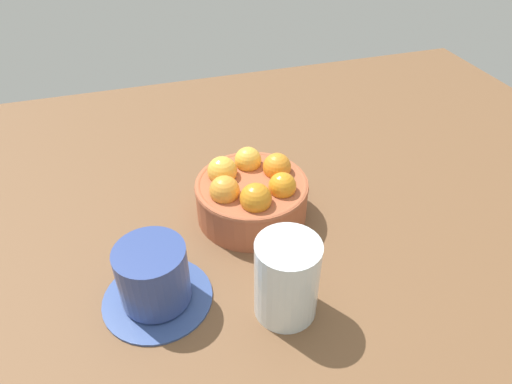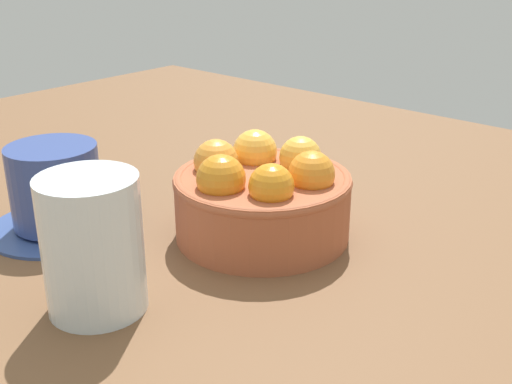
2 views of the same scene
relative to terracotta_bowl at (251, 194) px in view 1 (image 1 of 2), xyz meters
The scene contains 4 objects.
ground_plane 5.80cm from the terracotta_bowl, 169.74° to the right, with size 131.64×95.78×3.88cm, color brown.
terracotta_bowl is the anchor object (origin of this frame).
coffee_cup 18.68cm from the terracotta_bowl, 37.05° to the left, with size 12.85×12.85×7.95cm.
water_glass 16.98cm from the terracotta_bowl, 86.39° to the left, with size 7.14×7.14×10.12cm, color silver.
Camera 1 is at (14.09, 47.69, 43.14)cm, focal length 32.05 mm.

